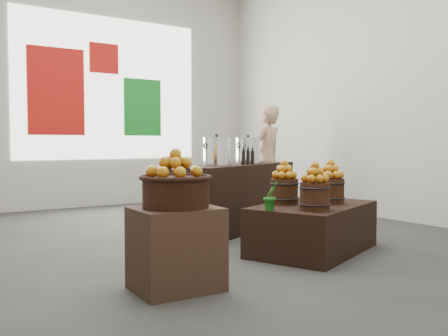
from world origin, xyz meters
TOP-DOWN VIEW (x-y plane):
  - ground at (0.00, 0.00)m, footprint 7.00×7.00m
  - back_wall at (0.00, 3.50)m, footprint 6.00×0.04m
  - back_opening at (0.30, 3.48)m, footprint 3.20×0.02m
  - deco_red_left at (-0.60, 3.47)m, footprint 0.90×0.04m
  - deco_green_right at (0.90, 3.47)m, footprint 0.70×0.04m
  - deco_red_upper at (0.20, 3.47)m, footprint 0.50×0.04m
  - crate at (-1.10, -1.51)m, footprint 0.63×0.52m
  - wicker_basket at (-1.10, -1.51)m, footprint 0.49×0.49m
  - apples_in_basket at (-1.10, -1.51)m, footprint 0.38×0.38m
  - display_table at (0.63, -1.13)m, footprint 1.58×1.29m
  - apple_bucket_front_left at (0.34, -1.45)m, footprint 0.27×0.27m
  - apples_in_bucket_front_left at (0.34, -1.45)m, footprint 0.20×0.20m
  - apple_bucket_front_right at (0.84, -1.16)m, footprint 0.27×0.27m
  - apples_in_bucket_front_right at (0.84, -1.16)m, footprint 0.20×0.20m
  - apple_bucket_rear at (0.41, -0.95)m, footprint 0.27×0.27m
  - apples_in_bucket_rear at (0.41, -0.95)m, footprint 0.20×0.20m
  - herb_garnish_right at (0.90, -0.81)m, footprint 0.22×0.19m
  - herb_garnish_left at (0.01, -1.24)m, footprint 0.15×0.13m
  - counter at (0.70, 0.33)m, footprint 2.08×1.37m
  - stock_pot_left at (0.33, 0.16)m, footprint 0.31×0.31m
  - stock_pot_center at (1.00, 0.45)m, footprint 0.31×0.31m
  - oil_cruets at (0.78, 0.14)m, footprint 0.22×0.14m
  - shopper at (2.10, 1.44)m, footprint 0.69×0.55m

SIDE VIEW (x-z plane):
  - ground at x=0.00m, z-range 0.00..0.00m
  - display_table at x=0.63m, z-range 0.00..0.47m
  - crate at x=-1.10m, z-range 0.00..0.61m
  - counter at x=0.70m, z-range 0.00..0.82m
  - herb_garnish_right at x=0.90m, z-range 0.47..0.71m
  - apple_bucket_front_left at x=0.34m, z-range 0.47..0.72m
  - apple_bucket_front_right at x=0.84m, z-range 0.47..0.72m
  - apple_bucket_rear at x=0.41m, z-range 0.47..0.72m
  - herb_garnish_left at x=0.01m, z-range 0.47..0.73m
  - wicker_basket at x=-1.10m, z-range 0.61..0.83m
  - apples_in_bucket_front_left at x=0.34m, z-range 0.72..0.91m
  - apples_in_bucket_front_right at x=0.84m, z-range 0.72..0.91m
  - apples_in_bucket_rear at x=0.41m, z-range 0.72..0.91m
  - shopper at x=2.10m, z-range 0.00..1.66m
  - oil_cruets at x=0.78m, z-range 0.82..1.04m
  - apples_in_basket at x=-1.10m, z-range 0.83..1.03m
  - stock_pot_left at x=0.33m, z-range 0.82..1.12m
  - stock_pot_center at x=1.00m, z-range 0.82..1.12m
  - deco_green_right at x=0.90m, z-range 1.20..2.20m
  - deco_red_left at x=-0.60m, z-range 1.20..2.60m
  - back_wall at x=0.00m, z-range 0.00..4.00m
  - back_opening at x=0.30m, z-range 0.80..3.20m
  - deco_red_upper at x=0.20m, z-range 2.25..2.75m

